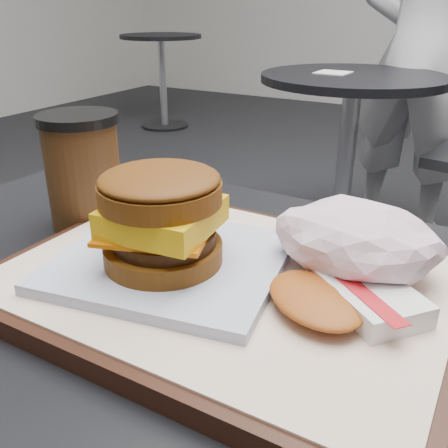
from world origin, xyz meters
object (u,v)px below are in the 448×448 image
serving_tray (226,284)px  breakfast_sandwich (165,229)px  patron (421,55)px  hash_brown (344,296)px  crumpled_wrapper (357,240)px  coffee_cup (83,170)px  neighbor_table (349,127)px

serving_tray → breakfast_sandwich: (-0.05, -0.02, 0.05)m
breakfast_sandwich → patron: (-0.15, 2.03, -0.04)m
hash_brown → patron: (-0.30, 2.01, -0.01)m
breakfast_sandwich → crumpled_wrapper: 0.16m
hash_brown → coffee_cup: coffee_cup is taller
coffee_cup → patron: (0.01, 1.95, -0.04)m
coffee_cup → patron: bearing=89.7°
neighbor_table → patron: bearing=69.1°
serving_tray → hash_brown: size_ratio=2.81×
hash_brown → neighbor_table: size_ratio=0.18×
coffee_cup → serving_tray: bearing=-14.2°
hash_brown → neighbor_table: hash_brown is taller
serving_tray → neighbor_table: serving_tray is taller
serving_tray → crumpled_wrapper: size_ratio=2.78×
breakfast_sandwich → crumpled_wrapper: size_ratio=1.59×
serving_tray → patron: (-0.20, 2.01, 0.01)m
hash_brown → coffee_cup: (-0.31, 0.05, 0.03)m
hash_brown → crumpled_wrapper: size_ratio=0.99×
breakfast_sandwich → coffee_cup: (-0.16, 0.07, 0.00)m
crumpled_wrapper → coffee_cup: bearing=-179.2°
serving_tray → crumpled_wrapper: crumpled_wrapper is taller
serving_tray → patron: patron is taller
serving_tray → neighbor_table: bearing=102.6°
breakfast_sandwich → patron: bearing=94.3°
crumpled_wrapper → patron: 1.97m
coffee_cup → breakfast_sandwich: bearing=-24.1°
serving_tray → breakfast_sandwich: bearing=-157.8°
serving_tray → patron: size_ratio=0.24×
coffee_cup → hash_brown: bearing=-9.7°
serving_tray → neighbor_table: 1.65m
hash_brown → neighbor_table: bearing=106.1°
breakfast_sandwich → coffee_cup: coffee_cup is taller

